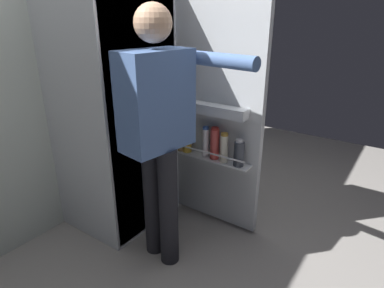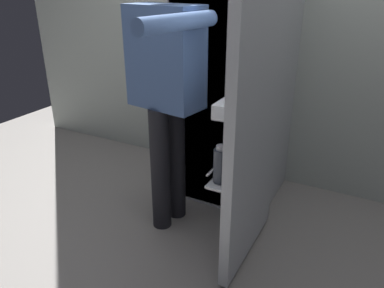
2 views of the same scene
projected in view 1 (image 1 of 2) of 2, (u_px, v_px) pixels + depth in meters
ground_plane at (177, 238)px, 2.39m from camera, size 5.62×5.62×0.00m
kitchen_wall at (75, 43)px, 2.39m from camera, size 4.40×0.10×2.67m
refrigerator at (123, 109)px, 2.35m from camera, size 0.75×1.31×1.79m
person at (158, 121)px, 1.89m from camera, size 0.54×0.77×1.59m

